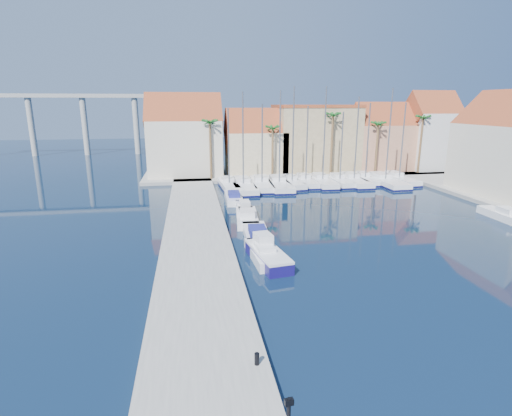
# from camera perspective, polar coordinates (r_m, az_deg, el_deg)

# --- Properties ---
(ground) EXTENTS (260.00, 260.00, 0.00)m
(ground) POSITION_cam_1_polar(r_m,az_deg,el_deg) (26.40, 12.56, -13.04)
(ground) COLOR black
(ground) RESTS_ON ground
(quay_west) EXTENTS (6.00, 77.00, 0.50)m
(quay_west) POSITION_cam_1_polar(r_m,az_deg,el_deg) (37.02, -8.55, -4.21)
(quay_west) COLOR gray
(quay_west) RESTS_ON ground
(shore_north) EXTENTS (54.00, 16.00, 0.50)m
(shore_north) POSITION_cam_1_polar(r_m,az_deg,el_deg) (73.15, 6.01, 5.23)
(shore_north) COLOR gray
(shore_north) RESTS_ON ground
(bollard) EXTENTS (0.23, 0.23, 0.57)m
(bollard) POSITION_cam_1_polar(r_m,az_deg,el_deg) (19.55, 0.13, -20.75)
(bollard) COLOR black
(bollard) RESTS_ON quay_west
(fishing_boat) EXTENTS (2.85, 6.09, 2.05)m
(fishing_boat) POSITION_cam_1_polar(r_m,az_deg,el_deg) (31.58, 1.63, -6.58)
(fishing_boat) COLOR #160F58
(fishing_boat) RESTS_ON ground
(motorboat_west_0) EXTENTS (2.25, 6.07, 1.40)m
(motorboat_west_0) POSITION_cam_1_polar(r_m,az_deg,el_deg) (32.25, 1.04, -6.45)
(motorboat_west_0) COLOR white
(motorboat_west_0) RESTS_ON ground
(motorboat_west_1) EXTENTS (2.52, 6.86, 1.40)m
(motorboat_west_1) POSITION_cam_1_polar(r_m,az_deg,el_deg) (36.57, 0.11, -3.85)
(motorboat_west_1) COLOR white
(motorboat_west_1) RESTS_ON ground
(motorboat_west_2) EXTENTS (2.80, 6.94, 1.40)m
(motorboat_west_2) POSITION_cam_1_polar(r_m,az_deg,el_deg) (42.26, -1.31, -1.30)
(motorboat_west_2) COLOR white
(motorboat_west_2) RESTS_ON ground
(motorboat_west_3) EXTENTS (1.71, 5.04, 1.40)m
(motorboat_west_3) POSITION_cam_1_polar(r_m,az_deg,el_deg) (46.17, -1.68, 0.08)
(motorboat_west_3) COLOR white
(motorboat_west_3) RESTS_ON ground
(motorboat_west_4) EXTENTS (2.15, 6.27, 1.40)m
(motorboat_west_4) POSITION_cam_1_polar(r_m,az_deg,el_deg) (51.15, -3.22, 1.51)
(motorboat_west_4) COLOR white
(motorboat_west_4) RESTS_ON ground
(motorboat_east_1) EXTENTS (2.02, 5.96, 1.40)m
(motorboat_east_1) POSITION_cam_1_polar(r_m,az_deg,el_deg) (50.80, 31.86, -0.81)
(motorboat_east_1) COLOR white
(motorboat_east_1) RESTS_ON ground
(sailboat_0) EXTENTS (2.77, 8.81, 11.57)m
(sailboat_0) POSITION_cam_1_polar(r_m,az_deg,el_deg) (58.98, -3.91, 3.35)
(sailboat_0) COLOR white
(sailboat_0) RESTS_ON ground
(sailboat_1) EXTENTS (3.09, 11.53, 13.77)m
(sailboat_1) POSITION_cam_1_polar(r_m,az_deg,el_deg) (58.40, -1.90, 3.24)
(sailboat_1) COLOR white
(sailboat_1) RESTS_ON ground
(sailboat_2) EXTENTS (3.56, 10.81, 12.11)m
(sailboat_2) POSITION_cam_1_polar(r_m,az_deg,el_deg) (59.58, 0.80, 3.47)
(sailboat_2) COLOR white
(sailboat_2) RESTS_ON ground
(sailboat_3) EXTENTS (3.51, 11.41, 13.96)m
(sailboat_3) POSITION_cam_1_polar(r_m,az_deg,el_deg) (59.68, 3.22, 3.48)
(sailboat_3) COLOR white
(sailboat_3) RESTS_ON ground
(sailboat_4) EXTENTS (2.85, 8.61, 14.57)m
(sailboat_4) POSITION_cam_1_polar(r_m,az_deg,el_deg) (60.69, 5.03, 3.70)
(sailboat_4) COLOR white
(sailboat_4) RESTS_ON ground
(sailboat_5) EXTENTS (2.48, 8.80, 11.82)m
(sailboat_5) POSITION_cam_1_polar(r_m,az_deg,el_deg) (61.99, 6.99, 3.83)
(sailboat_5) COLOR white
(sailboat_5) RESTS_ON ground
(sailboat_6) EXTENTS (3.05, 10.10, 14.60)m
(sailboat_6) POSITION_cam_1_polar(r_m,az_deg,el_deg) (62.51, 9.34, 3.85)
(sailboat_6) COLOR white
(sailboat_6) RESTS_ON ground
(sailboat_7) EXTENTS (2.30, 8.39, 11.01)m
(sailboat_7) POSITION_cam_1_polar(r_m,az_deg,el_deg) (63.06, 11.72, 3.81)
(sailboat_7) COLOR white
(sailboat_7) RESTS_ON ground
(sailboat_8) EXTENTS (2.76, 10.36, 13.18)m
(sailboat_8) POSITION_cam_1_polar(r_m,az_deg,el_deg) (64.20, 13.62, 3.89)
(sailboat_8) COLOR white
(sailboat_8) RESTS_ON ground
(sailboat_9) EXTENTS (2.69, 8.21, 12.26)m
(sailboat_9) POSITION_cam_1_polar(r_m,az_deg,el_deg) (65.61, 15.19, 4.04)
(sailboat_9) COLOR white
(sailboat_9) RESTS_ON ground
(sailboat_10) EXTENTS (3.31, 11.64, 14.38)m
(sailboat_10) POSITION_cam_1_polar(r_m,az_deg,el_deg) (65.22, 17.71, 3.76)
(sailboat_10) COLOR white
(sailboat_10) RESTS_ON ground
(sailboat_11) EXTENTS (3.32, 9.71, 12.34)m
(sailboat_11) POSITION_cam_1_polar(r_m,az_deg,el_deg) (67.41, 19.50, 3.96)
(sailboat_11) COLOR white
(sailboat_11) RESTS_ON ground
(building_0) EXTENTS (12.30, 9.00, 13.50)m
(building_0) POSITION_cam_1_polar(r_m,az_deg,el_deg) (68.80, -10.15, 9.76)
(building_0) COLOR beige
(building_0) RESTS_ON shore_north
(building_1) EXTENTS (10.30, 8.00, 11.00)m
(building_1) POSITION_cam_1_polar(r_m,az_deg,el_deg) (69.81, -0.09, 9.04)
(building_1) COLOR #BFAF87
(building_1) RESTS_ON shore_north
(building_2) EXTENTS (14.20, 10.20, 11.50)m
(building_2) POSITION_cam_1_polar(r_m,az_deg,el_deg) (73.27, 8.43, 9.90)
(building_2) COLOR tan
(building_2) RESTS_ON shore_north
(building_3) EXTENTS (10.30, 8.00, 12.00)m
(building_3) POSITION_cam_1_polar(r_m,az_deg,el_deg) (76.89, 17.31, 9.33)
(building_3) COLOR tan
(building_3) RESTS_ON shore_north
(building_4) EXTENTS (8.30, 8.00, 14.00)m
(building_4) POSITION_cam_1_polar(r_m,az_deg,el_deg) (80.38, 23.53, 9.78)
(building_4) COLOR silver
(building_4) RESTS_ON shore_north
(palm_0) EXTENTS (2.60, 2.60, 10.15)m
(palm_0) POSITION_cam_1_polar(r_m,az_deg,el_deg) (63.72, -6.61, 11.82)
(palm_0) COLOR brown
(palm_0) RESTS_ON shore_north
(palm_1) EXTENTS (2.60, 2.60, 9.15)m
(palm_1) POSITION_cam_1_polar(r_m,az_deg,el_deg) (65.05, 2.41, 11.12)
(palm_1) COLOR brown
(palm_1) RESTS_ON shore_north
(palm_2) EXTENTS (2.60, 2.60, 11.15)m
(palm_2) POSITION_cam_1_polar(r_m,az_deg,el_deg) (67.71, 10.95, 12.61)
(palm_2) COLOR brown
(palm_2) RESTS_ON shore_north
(palm_3) EXTENTS (2.60, 2.60, 9.65)m
(palm_3) POSITION_cam_1_polar(r_m,az_deg,el_deg) (70.91, 17.09, 11.18)
(palm_3) COLOR brown
(palm_3) RESTS_ON shore_north
(palm_4) EXTENTS (2.60, 2.60, 10.65)m
(palm_4) POSITION_cam_1_polar(r_m,az_deg,el_deg) (74.75, 22.76, 11.57)
(palm_4) COLOR brown
(palm_4) RESTS_ON shore_north
(viaduct) EXTENTS (48.00, 2.20, 14.45)m
(viaduct) POSITION_cam_1_polar(r_m,az_deg,el_deg) (107.79, -26.10, 12.21)
(viaduct) COLOR #9E9E99
(viaduct) RESTS_ON ground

